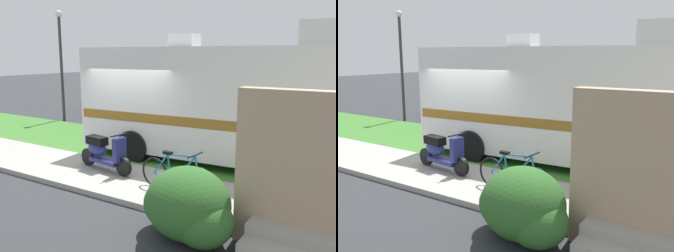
% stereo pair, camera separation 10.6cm
% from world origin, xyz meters
% --- Properties ---
extents(ground_plane, '(80.00, 80.00, 0.00)m').
position_xyz_m(ground_plane, '(0.00, 0.00, 0.00)').
color(ground_plane, '#2D3033').
extents(sidewalk, '(24.00, 2.00, 0.12)m').
position_xyz_m(sidewalk, '(0.00, -1.20, 0.06)').
color(sidewalk, '#9E9B93').
rests_on(sidewalk, ground).
extents(grass_strip, '(24.00, 3.40, 0.08)m').
position_xyz_m(grass_strip, '(0.00, 1.50, 0.04)').
color(grass_strip, '#3D752D').
rests_on(grass_strip, ground).
extents(motorhome_rv, '(7.68, 2.92, 3.56)m').
position_xyz_m(motorhome_rv, '(2.19, 1.46, 1.69)').
color(motorhome_rv, silver).
rests_on(motorhome_rv, ground).
extents(scooter, '(1.74, 0.56, 0.97)m').
position_xyz_m(scooter, '(0.06, -0.99, 0.57)').
color(scooter, black).
rests_on(scooter, ground).
extents(bicycle, '(1.74, 0.52, 0.88)m').
position_xyz_m(bicycle, '(2.32, -1.34, 0.49)').
color(bicycle, black).
rests_on(bicycle, ground).
extents(pickup_truck_near, '(5.69, 2.33, 1.71)m').
position_xyz_m(pickup_truck_near, '(-4.14, 6.19, 0.92)').
color(pickup_truck_near, '#1E2328').
rests_on(pickup_truck_near, ground).
extents(porch_steps, '(2.00, 1.26, 2.40)m').
position_xyz_m(porch_steps, '(4.96, -2.29, 0.97)').
color(porch_steps, '#9E998E').
rests_on(porch_steps, ground).
extents(bush_by_porch, '(1.63, 1.22, 1.16)m').
position_xyz_m(bush_by_porch, '(3.34, -2.69, 0.55)').
color(bush_by_porch, '#2D6026').
rests_on(bush_by_porch, ground).
extents(bottle_green, '(0.08, 0.08, 0.30)m').
position_xyz_m(bottle_green, '(4.16, -1.11, 0.25)').
color(bottle_green, brown).
rests_on(bottle_green, ground).
extents(street_lamp_post, '(0.28, 0.28, 4.69)m').
position_xyz_m(street_lamp_post, '(-6.37, 3.60, 2.81)').
color(street_lamp_post, '#333338').
rests_on(street_lamp_post, ground).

